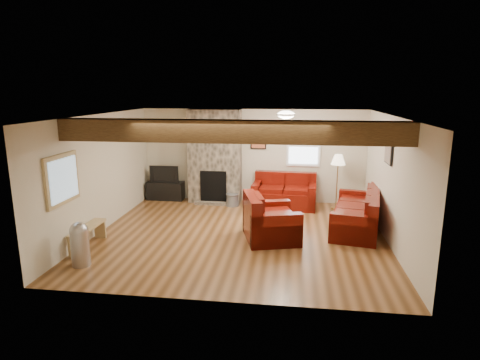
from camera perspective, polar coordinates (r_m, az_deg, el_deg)
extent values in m
plane|color=brown|center=(8.55, -0.07, -7.80)|extent=(8.00, 8.00, 0.00)
plane|color=white|center=(8.02, -0.07, 9.18)|extent=(8.00, 8.00, 0.00)
plane|color=beige|center=(10.88, 1.84, 3.47)|extent=(8.00, 0.00, 8.00)
plane|color=beige|center=(5.57, -3.82, -5.55)|extent=(8.00, 0.00, 8.00)
plane|color=beige|center=(9.08, -19.19, 0.92)|extent=(0.00, 7.50, 7.50)
plane|color=beige|center=(8.36, 20.77, -0.18)|extent=(0.00, 7.50, 7.50)
cube|color=black|center=(6.81, -1.47, 6.93)|extent=(6.00, 0.36, 0.38)
cube|color=#343028|center=(10.78, -3.60, 3.37)|extent=(1.40, 0.50, 2.50)
cube|color=black|center=(10.70, -3.80, -1.08)|extent=(0.70, 0.06, 0.90)
cube|color=#343028|center=(10.76, -3.82, -3.26)|extent=(1.00, 0.25, 0.08)
cylinder|color=#4B2918|center=(8.38, 4.52, -8.14)|extent=(0.54, 0.54, 0.04)
cylinder|color=#4B2918|center=(8.32, 4.54, -7.11)|extent=(0.29, 0.29, 0.36)
cylinder|color=silver|center=(8.26, 4.56, -5.77)|extent=(0.80, 0.80, 0.02)
cube|color=maroon|center=(8.25, 4.56, -5.62)|extent=(0.22, 0.16, 0.03)
cube|color=black|center=(11.36, -10.53, -1.48)|extent=(1.01, 0.40, 0.50)
imported|color=black|center=(11.26, -10.62, 0.91)|extent=(0.81, 0.11, 0.46)
cylinder|color=#A98646|center=(10.67, 13.45, -3.87)|extent=(0.25, 0.25, 0.03)
cylinder|color=#A98646|center=(10.52, 13.62, -0.64)|extent=(0.03, 0.03, 1.26)
cone|color=beige|center=(10.39, 13.80, 2.84)|extent=(0.36, 0.36, 0.25)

